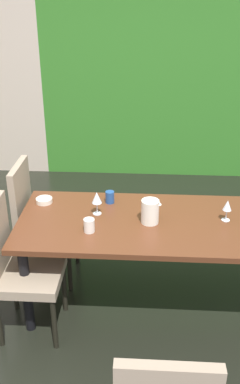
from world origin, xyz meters
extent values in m
cube|color=black|center=(0.00, 0.00, -0.01)|extent=(5.61, 5.43, 0.02)
cube|color=#327724|center=(0.95, 2.67, 1.42)|extent=(3.72, 0.10, 2.84)
cube|color=#592F1A|center=(0.44, 0.12, 0.72)|extent=(1.96, 0.86, 0.04)
cylinder|color=black|center=(-0.44, 0.45, 0.35)|extent=(0.07, 0.07, 0.70)
cylinder|color=black|center=(-0.44, -0.21, 0.35)|extent=(0.07, 0.07, 0.70)
cube|color=gray|center=(-0.41, 0.43, 0.45)|extent=(0.44, 0.44, 0.07)
cube|color=gray|center=(-0.61, 0.43, 0.73)|extent=(0.05, 0.42, 0.56)
cylinder|color=black|center=(-0.22, 0.62, 0.21)|extent=(0.04, 0.04, 0.42)
cylinder|color=black|center=(-0.22, 0.24, 0.21)|extent=(0.04, 0.04, 0.42)
cylinder|color=black|center=(-0.60, 0.62, 0.21)|extent=(0.04, 0.04, 0.42)
cylinder|color=black|center=(-0.60, 0.24, 0.21)|extent=(0.04, 0.04, 0.42)
cube|color=gray|center=(-0.41, -0.19, 0.45)|extent=(0.44, 0.44, 0.07)
cylinder|color=black|center=(-0.22, 0.00, 0.21)|extent=(0.04, 0.04, 0.42)
cylinder|color=black|center=(-0.22, -0.38, 0.21)|extent=(0.04, 0.04, 0.42)
cylinder|color=black|center=(-0.60, 0.00, 0.21)|extent=(0.04, 0.04, 0.42)
cylinder|color=silver|center=(0.02, 0.21, 0.74)|extent=(0.06, 0.06, 0.00)
cylinder|color=silver|center=(0.02, 0.21, 0.79)|extent=(0.01, 0.01, 0.09)
cone|color=silver|center=(0.02, 0.21, 0.87)|extent=(0.07, 0.07, 0.08)
cylinder|color=silver|center=(0.94, 0.17, 0.74)|extent=(0.06, 0.06, 0.00)
cylinder|color=silver|center=(0.94, 0.17, 0.78)|extent=(0.01, 0.01, 0.08)
cone|color=silver|center=(0.94, 0.17, 0.86)|extent=(0.06, 0.06, 0.08)
cylinder|color=silver|center=(-0.41, 0.36, 0.76)|extent=(0.13, 0.13, 0.04)
cylinder|color=navy|center=(0.09, 0.39, 0.79)|extent=(0.07, 0.07, 0.09)
cylinder|color=silver|center=(-0.01, -0.04, 0.79)|extent=(0.07, 0.07, 0.10)
cylinder|color=silver|center=(0.40, 0.11, 0.83)|extent=(0.13, 0.13, 0.17)
cone|color=silver|center=(0.46, 0.11, 0.90)|extent=(0.04, 0.04, 0.03)
camera|label=1|loc=(0.35, -2.52, 2.27)|focal=40.00mm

